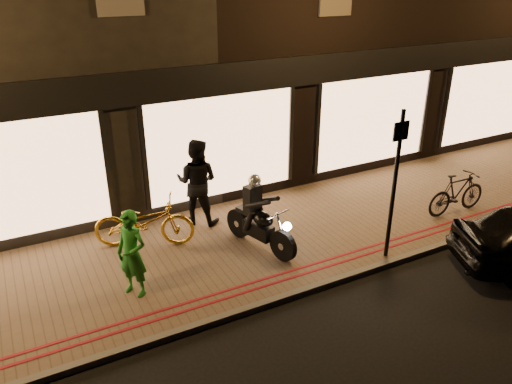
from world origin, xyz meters
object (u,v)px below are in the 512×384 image
bicycle_gold (144,222)px  person_green (132,254)px  motorcycle (259,220)px  sign_post (395,178)px

bicycle_gold → person_green: (-0.64, -1.55, 0.27)m
motorcycle → sign_post: sign_post is taller
sign_post → person_green: (-4.78, 1.10, -0.88)m
sign_post → person_green: bearing=167.0°
motorcycle → person_green: person_green is taller
motorcycle → person_green: 2.71m
bicycle_gold → sign_post: bearing=-98.1°
bicycle_gold → person_green: size_ratio=1.27×
motorcycle → sign_post: bearing=-50.9°
sign_post → bicycle_gold: bearing=147.4°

